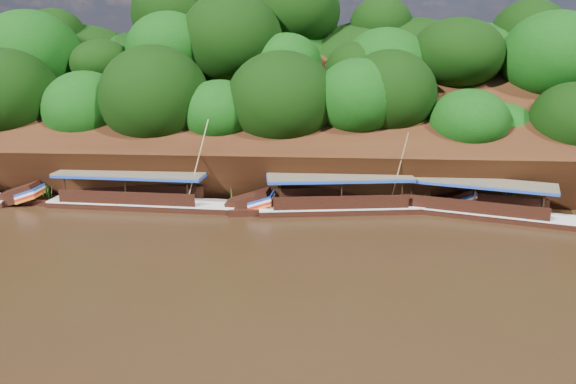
% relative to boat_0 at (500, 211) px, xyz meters
% --- Properties ---
extents(ground, '(160.00, 160.00, 0.00)m').
position_rel_boat_0_xyz_m(ground, '(-11.21, -7.49, -0.53)').
color(ground, black).
rests_on(ground, ground).
extents(riverbank, '(120.00, 30.06, 19.40)m').
position_rel_boat_0_xyz_m(riverbank, '(-11.22, 15.24, 1.35)').
color(riverbank, black).
rests_on(riverbank, ground).
extents(boat_0, '(14.45, 6.34, 5.62)m').
position_rel_boat_0_xyz_m(boat_0, '(0.00, 0.00, 0.00)').
color(boat_0, black).
rests_on(boat_0, ground).
extents(boat_1, '(14.69, 4.21, 6.00)m').
position_rel_boat_0_xyz_m(boat_1, '(-8.84, 0.97, 0.03)').
color(boat_1, black).
rests_on(boat_1, ground).
extents(boat_2, '(15.72, 3.08, 6.60)m').
position_rel_boat_0_xyz_m(boat_2, '(-22.94, 0.67, 0.02)').
color(boat_2, black).
rests_on(boat_2, ground).
extents(reeds, '(47.89, 2.35, 2.29)m').
position_rel_boat_0_xyz_m(reeds, '(-14.37, 2.09, 0.38)').
color(reeds, '#275F17').
rests_on(reeds, ground).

